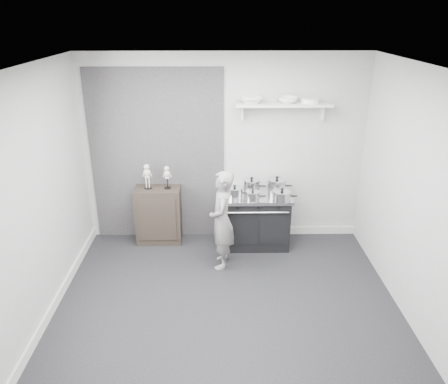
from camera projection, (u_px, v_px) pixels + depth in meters
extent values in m
plane|color=black|center=(226.00, 306.00, 5.08)|extent=(4.00, 4.00, 0.00)
cube|color=#A9A9A7|center=(224.00, 150.00, 6.23)|extent=(4.00, 0.02, 2.70)
cube|color=#A9A9A7|center=(233.00, 308.00, 2.90)|extent=(4.00, 0.02, 2.70)
cube|color=#A9A9A7|center=(34.00, 201.00, 4.53)|extent=(0.02, 3.60, 2.70)
cube|color=#A9A9A7|center=(416.00, 199.00, 4.59)|extent=(0.02, 3.60, 2.70)
cube|color=silver|center=(227.00, 67.00, 4.05)|extent=(4.00, 3.60, 0.02)
cube|color=black|center=(158.00, 157.00, 6.24)|extent=(1.90, 0.02, 2.50)
cube|color=silver|center=(289.00, 230.00, 6.72)|extent=(2.00, 0.03, 0.12)
cube|color=silver|center=(55.00, 304.00, 5.03)|extent=(0.03, 3.60, 0.12)
cube|color=silver|center=(283.00, 104.00, 5.86)|extent=(1.30, 0.26, 0.04)
cube|color=silver|center=(242.00, 112.00, 5.96)|extent=(0.03, 0.12, 0.20)
cube|color=silver|center=(322.00, 112.00, 5.98)|extent=(0.03, 0.12, 0.20)
cube|color=black|center=(256.00, 221.00, 6.31)|extent=(0.93, 0.56, 0.74)
cube|color=silver|center=(256.00, 196.00, 6.16)|extent=(0.98, 0.59, 0.05)
cube|color=black|center=(241.00, 229.00, 6.04)|extent=(0.39, 0.02, 0.48)
cube|color=black|center=(273.00, 229.00, 6.05)|extent=(0.39, 0.02, 0.48)
cylinder|color=silver|center=(258.00, 213.00, 5.92)|extent=(0.83, 0.02, 0.02)
cylinder|color=black|center=(238.00, 207.00, 5.90)|extent=(0.04, 0.03, 0.04)
cylinder|color=black|center=(258.00, 207.00, 5.91)|extent=(0.04, 0.03, 0.04)
cylinder|color=black|center=(279.00, 207.00, 5.91)|extent=(0.04, 0.03, 0.04)
cube|color=black|center=(159.00, 215.00, 6.39)|extent=(0.65, 0.38, 0.84)
imported|color=gray|center=(222.00, 220.00, 5.66)|extent=(0.35, 0.51, 1.34)
cylinder|color=silver|center=(235.00, 193.00, 6.03)|extent=(0.22, 0.22, 0.14)
cylinder|color=silver|center=(235.00, 188.00, 6.00)|extent=(0.23, 0.23, 0.01)
sphere|color=black|center=(235.00, 186.00, 5.99)|extent=(0.04, 0.04, 0.04)
cylinder|color=black|center=(245.00, 193.00, 6.03)|extent=(0.10, 0.02, 0.02)
cylinder|color=silver|center=(251.00, 186.00, 6.22)|extent=(0.23, 0.23, 0.17)
cylinder|color=silver|center=(252.00, 180.00, 6.19)|extent=(0.24, 0.24, 0.01)
sphere|color=black|center=(252.00, 178.00, 6.18)|extent=(0.04, 0.04, 0.04)
cylinder|color=black|center=(262.00, 186.00, 6.23)|extent=(0.10, 0.02, 0.02)
cylinder|color=silver|center=(277.00, 186.00, 6.22)|extent=(0.26, 0.26, 0.17)
cylinder|color=silver|center=(277.00, 180.00, 6.19)|extent=(0.27, 0.27, 0.01)
sphere|color=black|center=(277.00, 178.00, 6.18)|extent=(0.05, 0.05, 0.05)
cylinder|color=black|center=(289.00, 186.00, 6.23)|extent=(0.10, 0.02, 0.02)
cylinder|color=silver|center=(282.00, 196.00, 5.94)|extent=(0.25, 0.25, 0.12)
cylinder|color=silver|center=(282.00, 192.00, 5.92)|extent=(0.25, 0.25, 0.01)
sphere|color=black|center=(282.00, 190.00, 5.91)|extent=(0.04, 0.04, 0.04)
cylinder|color=black|center=(294.00, 196.00, 5.95)|extent=(0.10, 0.02, 0.02)
cylinder|color=silver|center=(253.00, 196.00, 5.96)|extent=(0.19, 0.19, 0.11)
cylinder|color=silver|center=(253.00, 192.00, 5.93)|extent=(0.19, 0.19, 0.01)
sphere|color=black|center=(253.00, 190.00, 5.92)|extent=(0.03, 0.03, 0.03)
cylinder|color=black|center=(262.00, 196.00, 5.96)|extent=(0.10, 0.02, 0.02)
imported|color=white|center=(251.00, 100.00, 5.83)|extent=(0.32, 0.32, 0.08)
imported|color=white|center=(288.00, 100.00, 5.84)|extent=(0.25, 0.25, 0.08)
cylinder|color=white|center=(310.00, 101.00, 5.85)|extent=(0.24, 0.24, 0.06)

